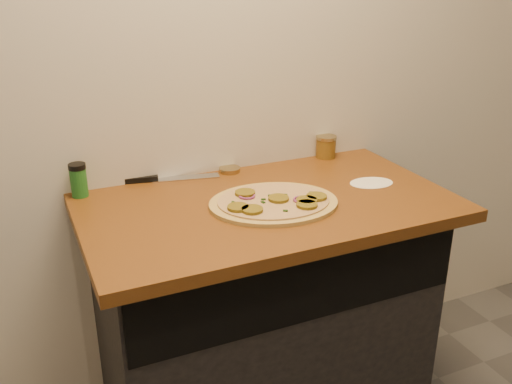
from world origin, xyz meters
name	(u,v)px	position (x,y,z in m)	size (l,w,h in m)	color
cabinet	(263,317)	(0.00, 1.45, 0.43)	(1.10, 0.60, 0.86)	black
countertop	(267,206)	(0.00, 1.42, 0.88)	(1.20, 0.70, 0.04)	brown
pizza	(274,202)	(0.00, 1.38, 0.91)	(0.48, 0.48, 0.03)	tan
chefs_knife	(161,179)	(-0.27, 1.74, 0.91)	(0.35, 0.10, 0.02)	#B7BAC1
mason_jar_lid	(230,170)	(-0.01, 1.72, 0.91)	(0.08, 0.08, 0.02)	#9E8A5B
salsa_jar	(326,147)	(0.39, 1.72, 0.94)	(0.08, 0.08, 0.09)	#A62510
spice_shaker	(79,180)	(-0.55, 1.71, 0.96)	(0.06, 0.06, 0.11)	#1E6222
flour_spill	(371,183)	(0.40, 1.41, 0.90)	(0.16, 0.16, 0.00)	white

